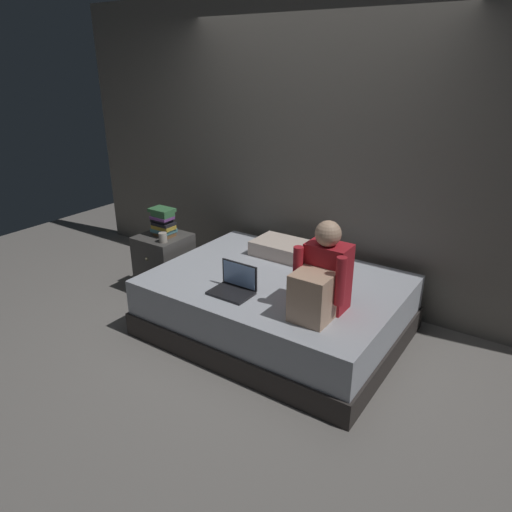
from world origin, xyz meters
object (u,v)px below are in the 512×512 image
bed (276,305)px  nightstand (165,264)px  pillow (285,249)px  mug (163,238)px  person_sitting (322,279)px  book_stack (163,222)px  laptop (234,286)px

bed → nightstand: 1.30m
pillow → mug: bearing=-150.7°
nightstand → person_sitting: size_ratio=0.89×
book_stack → pillow: bearing=21.2°
laptop → mug: 1.07m
laptop → book_stack: 1.23m
bed → book_stack: (-1.28, 0.03, 0.48)m
bed → pillow: (-0.20, 0.45, 0.31)m
nightstand → book_stack: (0.02, 0.01, 0.43)m
nightstand → pillow: pillow is taller
person_sitting → book_stack: (-1.82, 0.32, -0.02)m
bed → nightstand: (-1.30, 0.02, 0.05)m
bed → mug: 1.24m
nightstand → laptop: 1.26m
laptop → pillow: (-0.05, 0.84, 0.01)m
bed → book_stack: size_ratio=7.48×
bed → person_sitting: size_ratio=3.05×
person_sitting → pillow: (-0.73, 0.74, -0.19)m
nightstand → laptop: laptop is taller
laptop → mug: size_ratio=3.56×
pillow → laptop: bearing=-86.3°
bed → laptop: laptop is taller
pillow → person_sitting: bearing=-45.4°
person_sitting → mug: person_sitting is taller
person_sitting → laptop: bearing=-171.7°
bed → book_stack: book_stack is taller
person_sitting → book_stack: bearing=170.0°
book_stack → person_sitting: bearing=-10.0°
nightstand → person_sitting: bearing=-9.7°
person_sitting → laptop: (-0.67, -0.10, -0.20)m
bed → laptop: size_ratio=6.25×
laptop → book_stack: (-1.14, 0.42, 0.18)m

